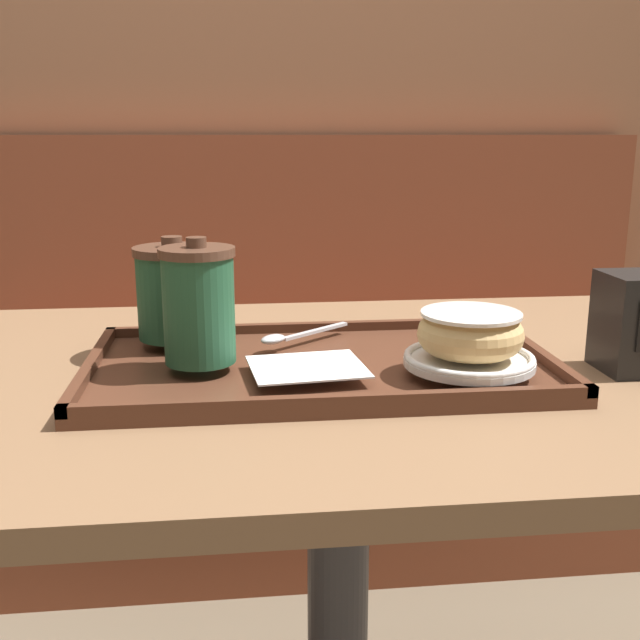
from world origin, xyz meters
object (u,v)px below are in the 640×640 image
Objects in this scene: spoon at (286,337)px; coffee_cup_rear at (174,292)px; coffee_cup_front at (199,304)px; donut_chocolate_glazed at (470,333)px.

coffee_cup_rear is at bearing -51.85° from spoon.
donut_chocolate_glazed is (0.30, -0.05, -0.03)m from coffee_cup_front.
donut_chocolate_glazed is at bearing -9.38° from coffee_cup_front.
coffee_cup_front is at bearing -72.04° from coffee_cup_rear.
coffee_cup_front is at bearing -1.45° from spoon.
coffee_cup_rear is 1.09× the size of donut_chocolate_glazed.
spoon is at bearing -12.96° from coffee_cup_rear.
coffee_cup_rear reaches higher than spoon.
spoon is (0.10, 0.08, -0.06)m from coffee_cup_front.
coffee_cup_front reaches higher than spoon.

